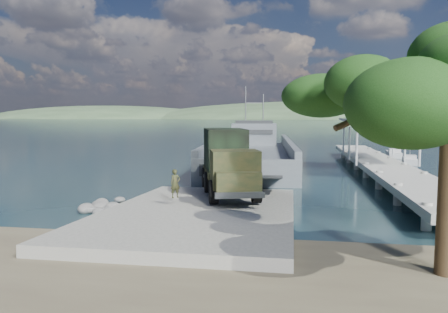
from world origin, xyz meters
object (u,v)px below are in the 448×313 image
(military_truck, at_px, (228,162))
(sailboat_near, at_px, (410,161))
(soldier, at_px, (175,190))
(sailboat_far, at_px, (394,154))
(overhang_tree, at_px, (430,94))
(pier, at_px, (379,157))
(landing_craft, at_px, (252,159))

(military_truck, height_order, sailboat_near, sailboat_near)
(soldier, height_order, sailboat_far, sailboat_far)
(soldier, relative_size, overhang_tree, 0.19)
(military_truck, relative_size, overhang_tree, 1.08)
(sailboat_near, bearing_deg, pier, -107.31)
(landing_craft, xyz_separation_m, sailboat_near, (17.78, 5.38, -0.50))
(soldier, height_order, sailboat_near, sailboat_near)
(pier, height_order, sailboat_near, sailboat_near)
(sailboat_near, relative_size, sailboat_far, 0.91)
(sailboat_near, bearing_deg, overhang_tree, -92.67)
(pier, relative_size, sailboat_near, 7.26)
(landing_craft, bearing_deg, soldier, -98.81)
(military_truck, bearing_deg, soldier, -138.47)
(pier, distance_m, military_truck, 19.50)
(landing_craft, distance_m, soldier, 23.63)
(landing_craft, relative_size, sailboat_near, 5.62)
(sailboat_far, xyz_separation_m, overhang_tree, (-8.88, -45.34, 5.95))
(landing_craft, relative_size, military_truck, 3.64)
(military_truck, xyz_separation_m, soldier, (-2.47, -3.85, -1.25))
(sailboat_far, bearing_deg, pier, -100.39)
(pier, distance_m, sailboat_far, 18.62)
(pier, bearing_deg, soldier, -127.63)
(pier, xyz_separation_m, military_truck, (-12.20, -15.18, 0.97))
(sailboat_near, bearing_deg, sailboat_far, 101.12)
(landing_craft, bearing_deg, military_truck, -92.67)
(military_truck, distance_m, soldier, 4.74)
(landing_craft, height_order, military_truck, landing_craft)
(soldier, xyz_separation_m, sailboat_far, (19.89, 36.86, -0.97))
(sailboat_near, distance_m, overhang_tree, 38.90)
(sailboat_far, height_order, overhang_tree, overhang_tree)
(sailboat_far, bearing_deg, military_truck, -111.89)
(sailboat_near, bearing_deg, soldier, -113.84)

